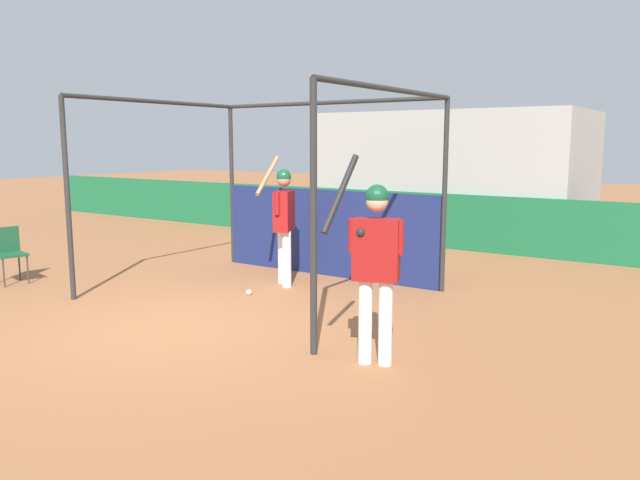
% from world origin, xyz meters
% --- Properties ---
extents(ground_plane, '(60.00, 60.00, 0.00)m').
position_xyz_m(ground_plane, '(0.00, 0.00, 0.00)').
color(ground_plane, '#935B38').
extents(outfield_wall, '(24.00, 0.12, 1.09)m').
position_xyz_m(outfield_wall, '(0.00, 6.82, 0.55)').
color(outfield_wall, '#196038').
rests_on(outfield_wall, ground).
extents(bleacher_section, '(5.40, 3.20, 2.77)m').
position_xyz_m(bleacher_section, '(-0.00, 8.48, 1.38)').
color(bleacher_section, '#9E9E99').
rests_on(bleacher_section, ground).
extents(batting_cage, '(4.02, 3.29, 2.73)m').
position_xyz_m(batting_cage, '(-0.13, 2.85, 1.15)').
color(batting_cage, '#282828').
rests_on(batting_cage, ground).
extents(player_batter, '(0.73, 0.82, 1.89)m').
position_xyz_m(player_batter, '(-0.26, 2.42, 1.04)').
color(player_batter, white).
rests_on(player_batter, ground).
extents(player_waiting, '(0.66, 0.56, 1.99)m').
position_xyz_m(player_waiting, '(2.48, 0.23, 1.03)').
color(player_waiting, white).
rests_on(player_waiting, ground).
extents(folding_chair, '(0.47, 0.47, 0.84)m').
position_xyz_m(folding_chair, '(-3.78, 0.22, 0.52)').
color(folding_chair, '#194C2D').
rests_on(folding_chair, ground).
extents(baseball, '(0.07, 0.07, 0.07)m').
position_xyz_m(baseball, '(-0.29, 1.65, 0.04)').
color(baseball, white).
rests_on(baseball, ground).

